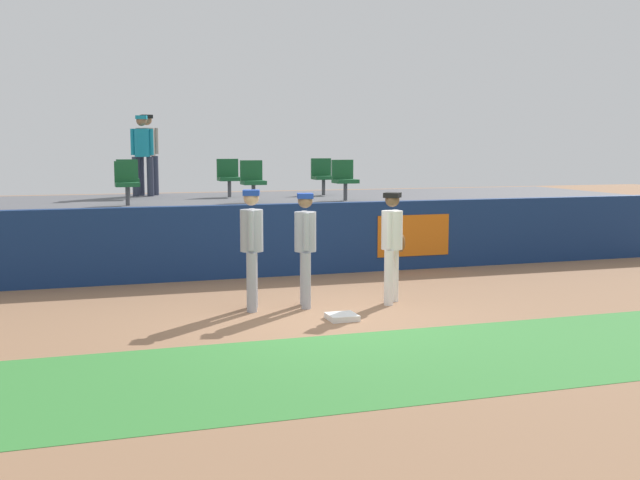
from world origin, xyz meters
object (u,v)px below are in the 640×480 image
player_fielder_home (392,240)px  seat_front_right (344,178)px  spectator_hooded (142,150)px  seat_back_center (229,176)px  seat_back_right (323,174)px  spectator_capped (147,149)px  seat_front_center (253,179)px  player_runner_visitor (252,241)px  seat_back_left (128,177)px  player_coach_visitor (305,241)px  seat_front_left (127,181)px  first_base (342,317)px

player_fielder_home → seat_front_right: bearing=-151.9°
seat_front_right → spectator_hooded: (-3.87, 2.57, 0.57)m
seat_back_center → seat_back_right: same height
seat_back_center → spectator_capped: size_ratio=0.46×
seat_front_center → spectator_capped: bearing=121.7°
player_runner_visitor → seat_back_left: bearing=-152.1°
player_coach_visitor → seat_back_center: size_ratio=2.03×
seat_front_left → seat_back_center: same height
player_coach_visitor → seat_front_left: bearing=-139.2°
player_fielder_home → player_coach_visitor: player_coach_visitor is taller
first_base → seat_back_center: size_ratio=0.48×
first_base → seat_front_left: bearing=115.3°
seat_front_center → player_coach_visitor: bearing=-92.5°
player_runner_visitor → seat_back_left: 6.23m
seat_front_left → spectator_capped: (0.67, 2.89, 0.59)m
player_runner_visitor → seat_back_right: 6.81m
seat_back_left → spectator_hooded: size_ratio=0.47×
first_base → player_coach_visitor: player_coach_visitor is taller
spectator_hooded → seat_front_left: bearing=89.3°
spectator_hooded → player_fielder_home: bearing=124.6°
player_runner_visitor → seat_back_center: size_ratio=2.10×
spectator_hooded → seat_back_right: bearing=179.9°
seat_front_right → seat_back_right: bearing=86.5°
player_runner_visitor → player_fielder_home: bearing=100.7°
seat_back_center → spectator_hooded: 2.03m
player_runner_visitor → spectator_hooded: size_ratio=0.98×
spectator_hooded → spectator_capped: (0.14, 0.31, 0.02)m
player_fielder_home → seat_front_left: seat_front_left is taller
seat_back_center → spectator_capped: (-1.65, 1.09, 0.58)m
first_base → seat_front_center: (-0.04, 5.28, 1.70)m
seat_back_left → spectator_hooded: 1.04m
seat_back_center → seat_front_left: bearing=-142.2°
player_fielder_home → player_coach_visitor: bearing=-58.2°
player_fielder_home → spectator_capped: 7.99m
first_base → seat_front_right: bearing=70.1°
seat_front_right → player_runner_visitor: bearing=-124.8°
first_base → player_coach_visitor: size_ratio=0.23×
seat_front_left → seat_back_right: bearing=21.7°
seat_front_left → seat_back_left: (0.14, 1.80, 0.00)m
spectator_hooded → seat_front_right: bearing=157.3°
seat_back_left → seat_front_right: bearing=-22.9°
seat_back_right → spectator_capped: (-3.84, 1.09, 0.59)m
player_fielder_home → seat_front_right: 4.56m
player_fielder_home → seat_back_left: 7.16m
player_fielder_home → seat_front_right: (0.80, 4.43, 0.76)m
player_coach_visitor → seat_back_center: 6.12m
first_base → spectator_hooded: size_ratio=0.22×
seat_front_center → first_base: bearing=-89.5°
first_base → player_fielder_home: size_ratio=0.24×
player_fielder_home → seat_back_right: (0.91, 6.23, 0.76)m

